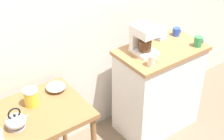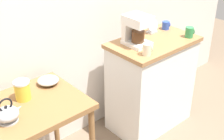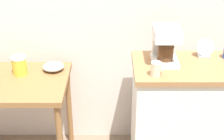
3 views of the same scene
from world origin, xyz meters
name	(u,v)px [view 1 (image 1 of 3)]	position (x,y,z in m)	size (l,w,h in m)	color
wooden_table	(32,125)	(-0.59, 0.05, 0.67)	(0.83, 0.59, 0.77)	olive
kitchen_counter	(158,89)	(0.69, 0.05, 0.45)	(0.80, 0.49, 0.90)	white
bowl_stoneware	(56,87)	(-0.29, 0.21, 0.80)	(0.16, 0.16, 0.05)	#9E998C
teakettle	(16,121)	(-0.72, -0.02, 0.83)	(0.18, 0.15, 0.17)	#B2B5BA
canister_enamel	(31,97)	(-0.53, 0.15, 0.85)	(0.11, 0.11, 0.14)	gold
coffee_maker	(143,38)	(0.52, 0.11, 1.04)	(0.18, 0.22, 0.26)	white
mug_blue	(176,32)	(0.99, 0.16, 0.94)	(0.08, 0.07, 0.08)	#2D4CAD
mug_tall_green	(198,41)	(0.99, -0.11, 0.94)	(0.08, 0.07, 0.09)	#338C4C
mug_small_cream	(152,60)	(0.43, -0.11, 0.95)	(0.07, 0.07, 0.10)	beige
table_clock	(162,33)	(0.82, 0.18, 0.96)	(0.13, 0.06, 0.14)	#B2B5BA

